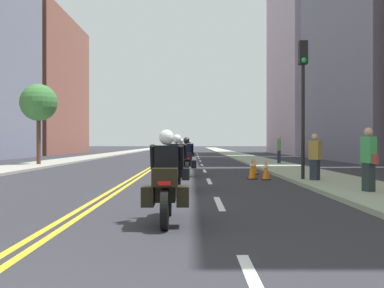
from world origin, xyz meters
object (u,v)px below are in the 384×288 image
traffic_cone_1 (253,168)px  motorcycle_1 (177,167)px  pedestrian_0 (280,150)px  pedestrian_2 (316,158)px  motorcycle_5 (190,152)px  street_tree_0 (39,103)px  traffic_cone_0 (267,169)px  motorcycle_4 (186,154)px  traffic_cone_2 (255,167)px  pedestrian_1 (370,161)px  motorcycle_3 (182,156)px  traffic_light_near (304,85)px  motorcycle_0 (167,185)px  motorcycle_2 (187,160)px

traffic_cone_1 → motorcycle_1: bearing=-123.5°
pedestrian_0 → pedestrian_2: pedestrian_0 is taller
motorcycle_1 → motorcycle_5: bearing=91.9°
street_tree_0 → traffic_cone_0: bearing=-40.8°
motorcycle_5 → motorcycle_4: bearing=-92.3°
motorcycle_1 → traffic_cone_2: bearing=67.3°
pedestrian_1 → pedestrian_2: size_ratio=1.05×
motorcycle_3 → traffic_light_near: 9.97m
motorcycle_1 → traffic_cone_2: size_ratio=3.07×
traffic_cone_1 → pedestrian_0: (3.06, 10.97, 0.52)m
motorcycle_3 → pedestrian_2: (4.67, -8.96, 0.21)m
pedestrian_1 → motorcycle_4: bearing=175.3°
traffic_cone_0 → street_tree_0: bearing=139.2°
motorcycle_3 → pedestrian_2: pedestrian_2 is taller
traffic_cone_1 → pedestrian_1: 6.00m
motorcycle_1 → motorcycle_3: (-0.14, 11.12, -0.01)m
pedestrian_1 → motorcycle_5: bearing=171.3°
motorcycle_4 → traffic_light_near: (4.21, -13.73, 2.67)m
traffic_light_near → pedestrian_0: 12.79m
motorcycle_1 → pedestrian_2: bearing=28.1°
motorcycle_1 → motorcycle_5: 21.76m
motorcycle_3 → motorcycle_4: motorcycle_3 is taller
pedestrian_2 → traffic_light_near: bearing=172.7°
motorcycle_0 → motorcycle_2: size_ratio=0.97×
motorcycle_5 → traffic_cone_2: size_ratio=3.10×
motorcycle_3 → traffic_light_near: bearing=-64.8°
motorcycle_0 → motorcycle_1: size_ratio=1.00×
street_tree_0 → traffic_cone_2: bearing=-31.9°
motorcycle_0 → motorcycle_2: 11.16m
traffic_cone_0 → pedestrian_0: size_ratio=0.43×
motorcycle_1 → motorcycle_5: size_ratio=0.99×
motorcycle_1 → motorcycle_2: size_ratio=0.97×
motorcycle_3 → traffic_light_near: traffic_light_near is taller
motorcycle_5 → traffic_light_near: size_ratio=0.44×
motorcycle_2 → street_tree_0: 12.31m
motorcycle_2 → pedestrian_0: (5.53, 9.35, 0.29)m
motorcycle_2 → motorcycle_4: (-0.20, 10.60, 0.01)m
motorcycle_5 → pedestrian_1: size_ratio=1.22×
motorcycle_4 → traffic_cone_0: bearing=-76.8°
motorcycle_5 → traffic_light_near: (3.99, -19.20, 2.67)m
motorcycle_2 → motorcycle_4: 10.60m
motorcycle_2 → motorcycle_4: motorcycle_2 is taller
motorcycle_4 → pedestrian_1: (4.92, -17.76, 0.26)m
motorcycle_0 → traffic_light_near: (4.22, 8.03, 2.66)m
pedestrian_1 → street_tree_0: (-13.45, 15.29, 2.77)m
traffic_cone_1 → pedestrian_0: pedestrian_0 is taller
motorcycle_3 → motorcycle_5: motorcycle_3 is taller
motorcycle_4 → street_tree_0: street_tree_0 is taller
motorcycle_2 → pedestrian_1: size_ratio=1.24×
traffic_cone_2 → pedestrian_2: size_ratio=0.41×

